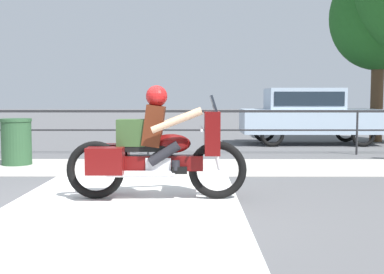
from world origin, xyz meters
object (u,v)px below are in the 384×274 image
Objects in this scene: motorcycle at (156,149)px; parked_car at (308,113)px; trash_bin at (16,142)px; tree_behind_car at (379,17)px.

parked_car is (3.93, 7.96, 0.26)m from motorcycle.
trash_bin is (-3.14, 3.35, -0.21)m from motorcycle.
motorcycle reaches higher than trash_bin.
tree_behind_car reaches higher than motorcycle.
parked_car is 3.93m from tree_behind_car.
motorcycle is at bearing -118.68° from parked_car.
tree_behind_car is at bearing 57.35° from motorcycle.
trash_bin is 0.17× the size of tree_behind_car.
parked_car is at bearing 33.05° from trash_bin.
motorcycle is 0.43× the size of tree_behind_car.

